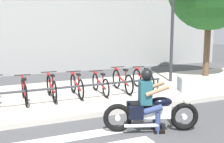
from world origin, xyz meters
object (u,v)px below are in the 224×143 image
Objects in this scene: bicycle_3 at (77,85)px; bicycle_4 at (100,84)px; bicycle_6 at (143,79)px; street_lamp at (173,19)px; rider at (149,96)px; motorcycle at (152,111)px; bicycle_2 at (51,87)px; bicycle_5 at (122,81)px; bicycle_1 at (24,90)px; bike_rack at (82,87)px.

bicycle_4 is at bearing 0.09° from bicycle_3.
street_lamp is at bearing 24.86° from bicycle_6.
rider is 3.62m from bicycle_6.
street_lamp reaches higher than bicycle_4.
bicycle_6 is (1.70, 3.18, -0.33)m from rider.
rider is 0.34× the size of street_lamp.
rider reaches higher than bicycle_3.
motorcycle reaches higher than bicycle_2.
motorcycle reaches higher than bicycle_5.
bicycle_6 is at bearing -0.01° from bicycle_1.
bicycle_6 is 2.85m from street_lamp.
bicycle_1 is at bearing 160.91° from bike_rack.
rider is at bearing -54.07° from bicycle_1.
bicycle_2 is 1.60m from bicycle_4.
bicycle_2 is 5.43m from street_lamp.
bicycle_2 is at bearing 145.35° from bike_rack.
rider is 3.20m from bicycle_4.
bicycle_4 is 4.04m from street_lamp.
bicycle_3 is at bearing 89.98° from bike_rack.
bicycle_2 is at bearing -180.00° from bicycle_6.
rider is 2.73m from bike_rack.
bicycle_3 is 0.93× the size of bicycle_5.
bike_rack is (-0.80, -0.56, 0.09)m from bicycle_4.
motorcycle reaches higher than bicycle_1.
bicycle_2 reaches higher than bicycle_4.
bicycle_4 is (0.10, 3.18, -0.35)m from rider.
bicycle_2 is 2.40m from bicycle_5.
street_lamp is (1.74, 0.81, 2.11)m from bicycle_6.
rider is at bearing -64.69° from bicycle_2.
bicycle_6 is (0.80, 0.00, -0.01)m from bicycle_5.
rider is at bearing -130.78° from street_lamp.
bicycle_2 is 0.31× the size of bike_rack.
bicycle_4 is (0.80, 0.00, -0.02)m from bicycle_3.
bicycle_3 is at bearing 0.03° from bicycle_2.
bicycle_2 reaches higher than bicycle_3.
bicycle_4 is 1.03× the size of bicycle_6.
bike_rack is at bearing -160.94° from bicycle_5.
bicycle_2 is 1.01× the size of bicycle_4.
motorcycle is at bearing -116.91° from bicycle_6.
bicycle_2 reaches higher than bicycle_1.
rider reaches higher than bicycle_4.
motorcycle is 1.20× the size of bicycle_5.
bike_rack is at bearing 104.99° from rider.
bicycle_6 is 0.30× the size of bike_rack.
bicycle_3 is at bearing -0.02° from bicycle_1.
motorcycle is 1.30× the size of bicycle_6.
bicycle_5 reaches higher than bicycle_4.
bicycle_2 is 1.04× the size of bicycle_3.
bicycle_1 is 6.17m from street_lamp.
rider is 0.85× the size of bicycle_1.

